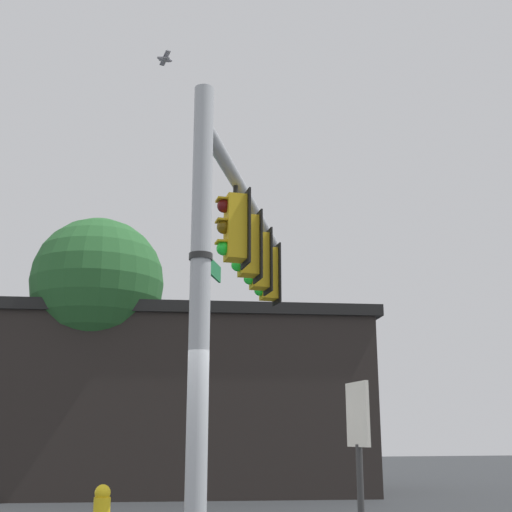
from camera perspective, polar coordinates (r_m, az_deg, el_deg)
signal_pole at (r=8.47m, az=-4.72°, el=-4.44°), size 0.26×0.26×6.02m
mast_arm at (r=11.99m, az=-0.69°, el=4.66°), size 5.58×2.85×0.21m
traffic_light_nearest_pole at (r=10.79m, az=-1.85°, el=2.39°), size 0.54×0.49×1.31m
traffic_light_mid_inner at (r=11.80m, az=-0.74°, el=0.88°), size 0.54×0.49×1.31m
traffic_light_mid_outer at (r=12.82m, az=0.18°, el=-0.40°), size 0.54×0.49×1.31m
traffic_light_arm_end at (r=13.85m, az=0.97°, el=-1.48°), size 0.54×0.49×1.31m
street_name_sign at (r=8.87m, az=-4.18°, el=-0.51°), size 1.09×0.61×0.22m
bird_flying at (r=10.90m, az=-7.63°, el=15.98°), size 0.37×0.25×0.13m
storefront_building at (r=19.69m, az=-5.76°, el=-12.02°), size 7.42×10.67×4.80m
tree_by_storefront at (r=18.62m, az=-13.08°, el=-2.35°), size 3.50×3.50×7.16m
historical_marker at (r=8.48m, az=8.56°, el=-15.25°), size 0.60×0.08×2.13m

